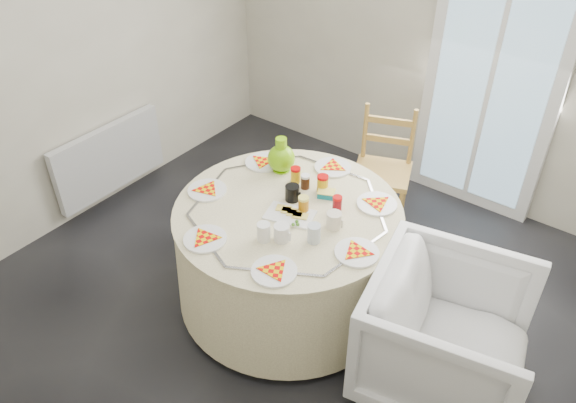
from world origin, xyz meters
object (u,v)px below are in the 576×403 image
Objects in this scene: table at (288,255)px; wooden_chair at (382,170)px; radiator at (110,159)px; green_pitcher at (281,153)px; armchair at (447,335)px.

wooden_chair is at bearing 86.79° from table.
wooden_chair is (0.06, 1.09, 0.09)m from table.
wooden_chair reaches higher than radiator.
radiator is 1.83m from table.
table is 0.66m from green_pitcher.
table is at bearing -114.32° from wooden_chair.
wooden_chair is 1.51m from armchair.
table reaches higher than radiator.
green_pitcher is at bearing 10.28° from radiator.
table is 1.55× the size of wooden_chair.
green_pitcher is (-0.36, -0.77, 0.40)m from wooden_chair.
radiator is at bearing 178.64° from table.
green_pitcher is (-1.39, 0.33, 0.48)m from armchair.
armchair is (2.92, -0.05, 0.01)m from radiator.
wooden_chair is at bearing 29.07° from radiator.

